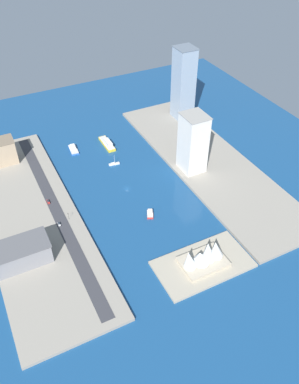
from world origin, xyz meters
The scene contains 18 objects.
ground_plane centered at (0.00, 0.00, 0.00)m, with size 440.00×440.00×0.00m, color navy.
quay_west centered at (-83.75, 0.00, 1.26)m, with size 70.00×240.00×2.51m, color gray.
quay_east centered at (83.75, 0.00, 1.26)m, with size 70.00×240.00×2.51m, color gray.
peninsula_point centered at (-12.91, 101.76, 1.00)m, with size 67.68×37.60×2.00m, color #A89E89.
road_strip centered at (63.85, 0.00, 2.59)m, with size 9.22×228.00×0.15m, color #38383D.
sailboat_small_white centered at (-3.88, -37.75, 0.94)m, with size 11.20×3.69×10.60m.
ferry_yellow_fast centered at (-10.34, -70.85, 2.40)m, with size 7.46×29.86×6.84m.
tugboat_red centered at (-2.80, 39.07, 1.47)m, with size 8.47×11.05×4.06m.
catamaran_blue centered at (22.78, -78.26, 1.36)m, with size 9.03×19.51×4.03m.
tower_tall_glass centered at (-104.69, -84.85, 40.60)m, with size 19.61×20.71×76.12m.
warehouse_low_gray centered at (99.81, 42.68, 10.42)m, with size 40.52×22.45×15.76m.
hotel_broad_white centered at (-63.54, 2.22, 29.82)m, with size 20.13×22.89×54.56m.
apartment_midrise_tan centered at (86.66, -84.75, 14.13)m, with size 22.99×18.08×23.17m.
van_white centered at (66.55, 19.27, 3.42)m, with size 1.77×4.27×1.57m.
pickup_red centered at (66.86, -10.25, 3.44)m, with size 2.04×5.15×1.57m.
traffic_light_waterfront centered at (57.75, 16.71, 6.85)m, with size 0.36×0.36×6.50m.
opera_landmark centered at (-12.58, 101.76, 9.64)m, with size 33.74×22.63×19.93m.
park_tree_cluster centered at (-82.01, -25.22, 8.82)m, with size 10.47×20.93×9.64m.
Camera 1 is at (101.93, 245.35, 219.74)m, focal length 36.91 mm.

